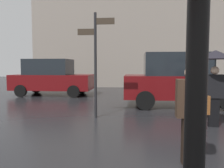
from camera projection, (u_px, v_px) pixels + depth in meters
pedestrian_with_umbrella at (215, 66)px, 5.80m from camera, size 0.98×0.98×1.93m
pedestrian_with_bag at (192, 109)px, 3.61m from camera, size 0.48×0.24×1.54m
parked_car_left at (180, 80)px, 8.84m from camera, size 4.31×1.96×2.02m
parked_car_right at (52, 77)px, 12.32m from camera, size 4.12×2.04×1.89m
street_signpost at (96, 55)px, 6.81m from camera, size 1.08×0.08×3.07m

